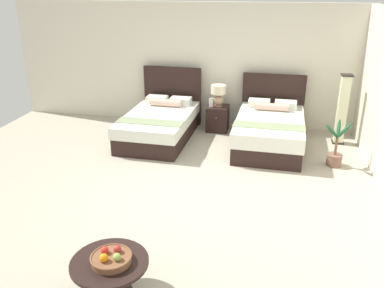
{
  "coord_description": "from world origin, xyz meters",
  "views": [
    {
      "loc": [
        1.08,
        -5.27,
        3.01
      ],
      "look_at": [
        -0.11,
        0.63,
        0.56
      ],
      "focal_mm": 38.01,
      "sensor_mm": 36.0,
      "label": 1
    }
  ],
  "objects_px": {
    "table_lamp": "(218,94)",
    "vase": "(211,102)",
    "bed_near_corner": "(269,130)",
    "potted_palm": "(335,152)",
    "nightstand": "(218,118)",
    "coffee_table": "(110,270)",
    "fruit_bowl": "(111,258)",
    "bed_near_window": "(160,123)",
    "floor_lamp_corner": "(342,110)"
  },
  "relations": [
    {
      "from": "fruit_bowl",
      "to": "potted_palm",
      "type": "xyz_separation_m",
      "value": [
        2.57,
        3.73,
        -0.23
      ]
    },
    {
      "from": "bed_near_window",
      "to": "nightstand",
      "type": "distance_m",
      "value": 1.27
    },
    {
      "from": "bed_near_window",
      "to": "vase",
      "type": "distance_m",
      "value": 1.18
    },
    {
      "from": "vase",
      "to": "coffee_table",
      "type": "distance_m",
      "value": 5.06
    },
    {
      "from": "vase",
      "to": "fruit_bowl",
      "type": "relative_size",
      "value": 0.44
    },
    {
      "from": "nightstand",
      "to": "floor_lamp_corner",
      "type": "xyz_separation_m",
      "value": [
        2.44,
        -0.25,
        0.42
      ]
    },
    {
      "from": "bed_near_corner",
      "to": "vase",
      "type": "bearing_deg",
      "value": 152.46
    },
    {
      "from": "potted_palm",
      "to": "coffee_table",
      "type": "bearing_deg",
      "value": -124.97
    },
    {
      "from": "nightstand",
      "to": "vase",
      "type": "bearing_deg",
      "value": -163.53
    },
    {
      "from": "bed_near_corner",
      "to": "potted_palm",
      "type": "distance_m",
      "value": 1.33
    },
    {
      "from": "bed_near_corner",
      "to": "table_lamp",
      "type": "distance_m",
      "value": 1.39
    },
    {
      "from": "floor_lamp_corner",
      "to": "potted_palm",
      "type": "height_order",
      "value": "floor_lamp_corner"
    },
    {
      "from": "bed_near_corner",
      "to": "table_lamp",
      "type": "relative_size",
      "value": 4.69
    },
    {
      "from": "nightstand",
      "to": "vase",
      "type": "height_order",
      "value": "vase"
    },
    {
      "from": "table_lamp",
      "to": "floor_lamp_corner",
      "type": "relative_size",
      "value": 0.33
    },
    {
      "from": "bed_near_corner",
      "to": "potted_palm",
      "type": "xyz_separation_m",
      "value": [
        1.14,
        -0.69,
        -0.08
      ]
    },
    {
      "from": "fruit_bowl",
      "to": "vase",
      "type": "bearing_deg",
      "value": 87.73
    },
    {
      "from": "table_lamp",
      "to": "vase",
      "type": "bearing_deg",
      "value": -156.07
    },
    {
      "from": "potted_palm",
      "to": "table_lamp",
      "type": "bearing_deg",
      "value": 148.18
    },
    {
      "from": "table_lamp",
      "to": "vase",
      "type": "xyz_separation_m",
      "value": [
        -0.14,
        -0.06,
        -0.18
      ]
    },
    {
      "from": "nightstand",
      "to": "fruit_bowl",
      "type": "height_order",
      "value": "fruit_bowl"
    },
    {
      "from": "table_lamp",
      "to": "potted_palm",
      "type": "distance_m",
      "value": 2.69
    },
    {
      "from": "bed_near_window",
      "to": "bed_near_corner",
      "type": "xyz_separation_m",
      "value": [
        2.18,
        -0.01,
        0.02
      ]
    },
    {
      "from": "coffee_table",
      "to": "potted_palm",
      "type": "relative_size",
      "value": 0.96
    },
    {
      "from": "fruit_bowl",
      "to": "potted_palm",
      "type": "bearing_deg",
      "value": 55.41
    },
    {
      "from": "vase",
      "to": "potted_palm",
      "type": "distance_m",
      "value": 2.74
    },
    {
      "from": "table_lamp",
      "to": "coffee_table",
      "type": "height_order",
      "value": "table_lamp"
    },
    {
      "from": "potted_palm",
      "to": "bed_near_window",
      "type": "bearing_deg",
      "value": 168.16
    },
    {
      "from": "bed_near_window",
      "to": "potted_palm",
      "type": "bearing_deg",
      "value": -11.84
    },
    {
      "from": "coffee_table",
      "to": "potted_palm",
      "type": "xyz_separation_m",
      "value": [
        2.6,
        3.72,
        -0.06
      ]
    },
    {
      "from": "bed_near_window",
      "to": "floor_lamp_corner",
      "type": "xyz_separation_m",
      "value": [
        3.52,
        0.43,
        0.37
      ]
    },
    {
      "from": "bed_near_window",
      "to": "potted_palm",
      "type": "relative_size",
      "value": 2.65
    },
    {
      "from": "table_lamp",
      "to": "nightstand",
      "type": "bearing_deg",
      "value": -90.0
    },
    {
      "from": "vase",
      "to": "nightstand",
      "type": "bearing_deg",
      "value": 16.47
    },
    {
      "from": "bed_near_window",
      "to": "potted_palm",
      "type": "height_order",
      "value": "bed_near_window"
    },
    {
      "from": "bed_near_window",
      "to": "bed_near_corner",
      "type": "relative_size",
      "value": 1.02
    },
    {
      "from": "table_lamp",
      "to": "potted_palm",
      "type": "relative_size",
      "value": 0.55
    },
    {
      "from": "table_lamp",
      "to": "potted_palm",
      "type": "height_order",
      "value": "table_lamp"
    },
    {
      "from": "fruit_bowl",
      "to": "coffee_table",
      "type": "bearing_deg",
      "value": 154.83
    },
    {
      "from": "bed_near_corner",
      "to": "floor_lamp_corner",
      "type": "height_order",
      "value": "floor_lamp_corner"
    },
    {
      "from": "table_lamp",
      "to": "bed_near_window",
      "type": "bearing_deg",
      "value": -147.27
    },
    {
      "from": "fruit_bowl",
      "to": "table_lamp",
      "type": "bearing_deg",
      "value": 86.25
    },
    {
      "from": "coffee_table",
      "to": "table_lamp",
      "type": "bearing_deg",
      "value": 85.92
    },
    {
      "from": "nightstand",
      "to": "floor_lamp_corner",
      "type": "relative_size",
      "value": 0.39
    },
    {
      "from": "bed_near_corner",
      "to": "vase",
      "type": "relative_size",
      "value": 11.76
    },
    {
      "from": "nightstand",
      "to": "fruit_bowl",
      "type": "distance_m",
      "value": 5.12
    },
    {
      "from": "bed_near_corner",
      "to": "potted_palm",
      "type": "relative_size",
      "value": 2.6
    },
    {
      "from": "coffee_table",
      "to": "floor_lamp_corner",
      "type": "height_order",
      "value": "floor_lamp_corner"
    },
    {
      "from": "floor_lamp_corner",
      "to": "nightstand",
      "type": "bearing_deg",
      "value": 174.23
    },
    {
      "from": "fruit_bowl",
      "to": "potted_palm",
      "type": "distance_m",
      "value": 4.54
    }
  ]
}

